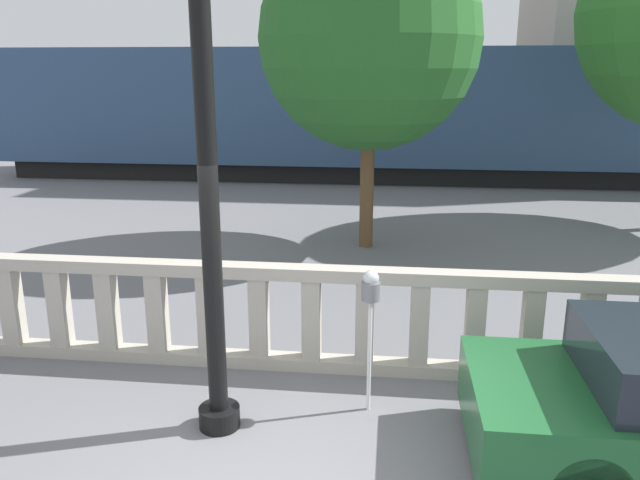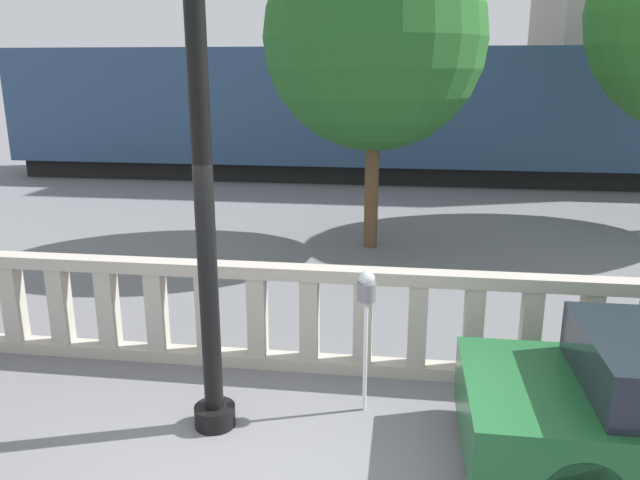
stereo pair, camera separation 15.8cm
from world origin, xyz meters
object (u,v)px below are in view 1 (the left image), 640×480
at_px(train_near, 478,113).
at_px(tree_left, 370,39).
at_px(lamppost, 200,17).
at_px(parking_meter, 371,298).
at_px(train_far, 441,103).

height_order(train_near, tree_left, tree_left).
relative_size(train_near, tree_left, 4.91).
bearing_deg(train_near, tree_left, -111.01).
bearing_deg(lamppost, parking_meter, 18.78).
bearing_deg(train_near, lamppost, -106.00).
bearing_deg(lamppost, tree_left, 80.29).
bearing_deg(parking_meter, lamppost, -161.22).
xyz_separation_m(parking_meter, train_near, (2.62, 13.52, 0.83)).
xyz_separation_m(parking_meter, train_far, (2.26, 23.80, 0.54)).
distance_m(parking_meter, tree_left, 6.47).
bearing_deg(train_far, lamppost, -98.56).
xyz_separation_m(parking_meter, tree_left, (-0.29, 5.92, 2.60)).
distance_m(lamppost, train_far, 24.63).
relative_size(parking_meter, train_far, 0.06).
height_order(lamppost, tree_left, lamppost).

